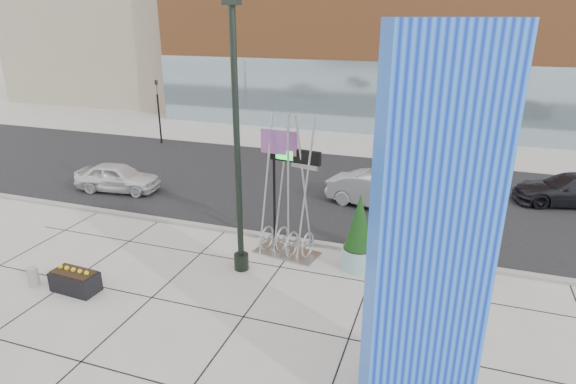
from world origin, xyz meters
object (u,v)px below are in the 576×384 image
(concrete_bollard, at_px, (33,277))
(car_white_west, at_px, (118,178))
(blue_pylon, at_px, (430,250))
(overhead_street_sign, at_px, (292,163))
(public_art_sculpture, at_px, (287,220))
(car_silver_mid, at_px, (378,192))
(lamp_post, at_px, (238,166))

(concrete_bollard, bearing_deg, car_white_west, 110.34)
(blue_pylon, distance_m, overhead_street_sign, 7.75)
(public_art_sculpture, distance_m, overhead_street_sign, 1.99)
(blue_pylon, bearing_deg, concrete_bollard, 151.95)
(car_silver_mid, bearing_deg, blue_pylon, -153.71)
(lamp_post, distance_m, overhead_street_sign, 2.11)
(public_art_sculpture, relative_size, overhead_street_sign, 1.31)
(blue_pylon, height_order, overhead_street_sign, blue_pylon)
(car_white_west, xyz_separation_m, car_silver_mid, (12.04, 1.97, 0.05))
(public_art_sculpture, distance_m, concrete_bollard, 8.25)
(overhead_street_sign, bearing_deg, car_silver_mid, 76.49)
(car_white_west, bearing_deg, public_art_sculpture, -116.62)
(lamp_post, distance_m, concrete_bollard, 7.24)
(blue_pylon, height_order, concrete_bollard, blue_pylon)
(blue_pylon, relative_size, car_white_west, 2.00)
(lamp_post, bearing_deg, concrete_bollard, -151.43)
(concrete_bollard, bearing_deg, public_art_sculpture, 34.25)
(overhead_street_sign, xyz_separation_m, car_white_west, (-9.87, 3.28, -2.62))
(public_art_sculpture, bearing_deg, blue_pylon, -41.24)
(car_white_west, height_order, car_silver_mid, car_silver_mid)
(blue_pylon, height_order, lamp_post, lamp_post)
(concrete_bollard, bearing_deg, car_silver_mid, 47.99)
(car_white_west, bearing_deg, concrete_bollard, -166.70)
(lamp_post, relative_size, car_white_west, 2.21)
(lamp_post, xyz_separation_m, public_art_sculpture, (1.10, 1.52, -2.27))
(overhead_street_sign, relative_size, car_silver_mid, 0.87)
(blue_pylon, relative_size, overhead_street_sign, 2.07)
(public_art_sculpture, relative_size, car_white_west, 1.26)
(public_art_sculpture, bearing_deg, car_silver_mid, 76.47)
(car_silver_mid, bearing_deg, overhead_street_sign, 170.91)
(concrete_bollard, relative_size, overhead_street_sign, 0.16)
(blue_pylon, bearing_deg, lamp_post, 121.99)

